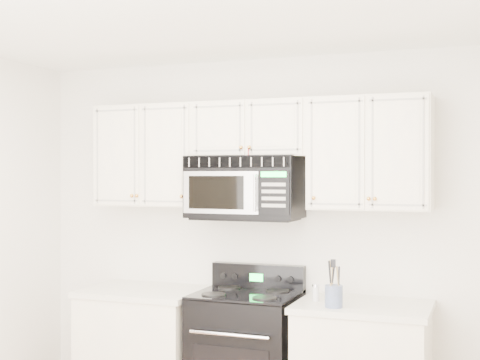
% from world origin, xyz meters
% --- Properties ---
extents(room, '(3.51, 3.51, 2.61)m').
position_xyz_m(room, '(0.00, 0.00, 1.30)').
color(room, '#9A6E4B').
rests_on(room, ground).
extents(base_cabinet_left, '(0.86, 0.65, 0.92)m').
position_xyz_m(base_cabinet_left, '(-0.80, 1.44, 0.43)').
color(base_cabinet_left, beige).
rests_on(base_cabinet_left, ground).
extents(range, '(0.70, 0.64, 1.10)m').
position_xyz_m(range, '(-0.01, 1.46, 0.48)').
color(range, black).
rests_on(range, ground).
extents(upper_cabinets, '(2.44, 0.37, 0.75)m').
position_xyz_m(upper_cabinets, '(0.00, 1.58, 1.93)').
color(upper_cabinets, beige).
rests_on(upper_cabinets, ground).
extents(microwave, '(0.79, 0.44, 0.44)m').
position_xyz_m(microwave, '(-0.06, 1.55, 1.67)').
color(microwave, black).
rests_on(microwave, ground).
extents(utensil_crock, '(0.11, 0.11, 0.30)m').
position_xyz_m(utensil_crock, '(0.65, 1.25, 1.00)').
color(utensil_crock, slate).
rests_on(utensil_crock, base_cabinet_right).
extents(shaker_salt, '(0.05, 0.05, 0.11)m').
position_xyz_m(shaker_salt, '(0.49, 1.41, 0.98)').
color(shaker_salt, silver).
rests_on(shaker_salt, base_cabinet_right).
extents(shaker_pepper, '(0.04, 0.04, 0.11)m').
position_xyz_m(shaker_pepper, '(0.59, 1.48, 0.97)').
color(shaker_pepper, silver).
rests_on(shaker_pepper, base_cabinet_right).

